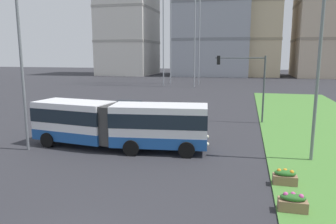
{
  "coord_description": "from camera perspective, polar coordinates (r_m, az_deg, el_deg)",
  "views": [
    {
      "loc": [
        5.12,
        -7.62,
        6.15
      ],
      "look_at": [
        -0.04,
        13.63,
        2.2
      ],
      "focal_mm": 34.26,
      "sensor_mm": 36.0,
      "label": 1
    }
  ],
  "objects": [
    {
      "name": "apartment_tower_west",
      "position": [
        101.15,
        -7.13,
        17.44
      ],
      "size": [
        15.03,
        18.39,
        37.91
      ],
      "color": "silver",
      "rests_on": "ground"
    },
    {
      "name": "car_maroon_sedan",
      "position": [
        31.93,
        -7.03,
        0.43
      ],
      "size": [
        4.41,
        2.04,
        1.58
      ],
      "color": "maroon",
      "rests_on": "ground"
    },
    {
      "name": "traffic_light_far_right",
      "position": [
        29.68,
        13.94,
        6.14
      ],
      "size": [
        4.44,
        0.28,
        6.03
      ],
      "color": "#474C51",
      "rests_on": "ground"
    },
    {
      "name": "streetlight_median",
      "position": [
        19.78,
        25.19,
        7.02
      ],
      "size": [
        0.7,
        0.28,
        9.84
      ],
      "color": "slate",
      "rests_on": "ground"
    },
    {
      "name": "apartment_tower_westcentre",
      "position": [
        98.12,
        8.17,
        18.05
      ],
      "size": [
        21.04,
        20.12,
        39.28
      ],
      "color": "#9EA3AD",
      "rests_on": "ground"
    },
    {
      "name": "streetlight_left",
      "position": [
        22.12,
        -24.6,
        7.65
      ],
      "size": [
        0.7,
        0.28,
        10.11
      ],
      "color": "slate",
      "rests_on": "ground"
    },
    {
      "name": "flower_planter_1",
      "position": [
        13.96,
        21.32,
        -14.7
      ],
      "size": [
        1.1,
        0.56,
        0.74
      ],
      "color": "#937051",
      "rests_on": "grass_median"
    },
    {
      "name": "flower_planter_2",
      "position": [
        16.42,
        20.09,
        -10.8
      ],
      "size": [
        1.1,
        0.56,
        0.74
      ],
      "color": "#937051",
      "rests_on": "grass_median"
    },
    {
      "name": "articulated_bus",
      "position": [
        21.32,
        -8.83,
        -2.06
      ],
      "size": [
        12.04,
        3.3,
        3.0
      ],
      "color": "white",
      "rests_on": "ground"
    }
  ]
}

